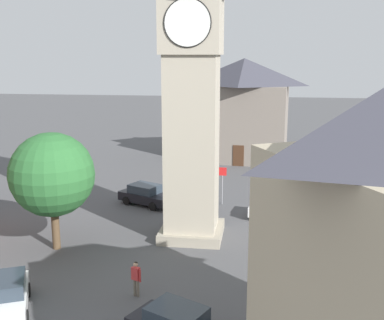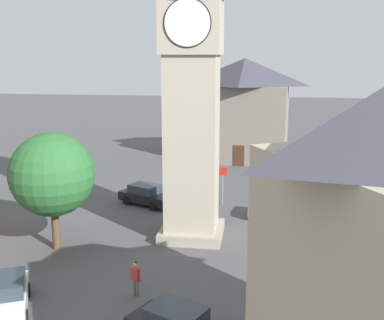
{
  "view_description": "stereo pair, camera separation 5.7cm",
  "coord_description": "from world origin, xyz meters",
  "px_view_note": "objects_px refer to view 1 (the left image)",
  "views": [
    {
      "loc": [
        3.86,
        -26.95,
        10.81
      ],
      "look_at": [
        0.0,
        0.0,
        4.77
      ],
      "focal_mm": 44.31,
      "sensor_mm": 36.0,
      "label": 1
    },
    {
      "loc": [
        3.92,
        -26.94,
        10.81
      ],
      "look_at": [
        0.0,
        0.0,
        4.77
      ],
      "focal_mm": 44.31,
      "sensor_mm": 36.0,
      "label": 2
    }
  ],
  "objects_px": {
    "car_silver_kerb": "(370,285)",
    "car_white_side": "(6,296)",
    "car_blue_kerb": "(280,210)",
    "pedestrian": "(136,276)",
    "road_sign": "(222,179)",
    "building_shop_left": "(243,109)",
    "clock_tower": "(192,40)",
    "tree": "(52,175)",
    "car_red_corner": "(326,237)",
    "car_green_alley": "(146,195)"
  },
  "relations": [
    {
      "from": "car_blue_kerb",
      "to": "road_sign",
      "type": "xyz_separation_m",
      "value": [
        -4.11,
        2.96,
        1.14
      ]
    },
    {
      "from": "pedestrian",
      "to": "building_shop_left",
      "type": "relative_size",
      "value": 0.16
    },
    {
      "from": "car_blue_kerb",
      "to": "car_silver_kerb",
      "type": "distance_m",
      "value": 10.82
    },
    {
      "from": "car_white_side",
      "to": "tree",
      "type": "relative_size",
      "value": 0.66
    },
    {
      "from": "clock_tower",
      "to": "car_blue_kerb",
      "type": "height_order",
      "value": "clock_tower"
    },
    {
      "from": "car_white_side",
      "to": "road_sign",
      "type": "relative_size",
      "value": 1.59
    },
    {
      "from": "car_blue_kerb",
      "to": "building_shop_left",
      "type": "relative_size",
      "value": 0.41
    },
    {
      "from": "car_green_alley",
      "to": "car_blue_kerb",
      "type": "bearing_deg",
      "value": -11.96
    },
    {
      "from": "building_shop_left",
      "to": "road_sign",
      "type": "relative_size",
      "value": 3.75
    },
    {
      "from": "car_blue_kerb",
      "to": "road_sign",
      "type": "bearing_deg",
      "value": 144.21
    },
    {
      "from": "pedestrian",
      "to": "building_shop_left",
      "type": "height_order",
      "value": "building_shop_left"
    },
    {
      "from": "car_blue_kerb",
      "to": "car_white_side",
      "type": "xyz_separation_m",
      "value": [
        -12.04,
        -13.42,
        0.0
      ]
    },
    {
      "from": "car_silver_kerb",
      "to": "building_shop_left",
      "type": "distance_m",
      "value": 29.89
    },
    {
      "from": "clock_tower",
      "to": "car_blue_kerb",
      "type": "relative_size",
      "value": 4.58
    },
    {
      "from": "car_silver_kerb",
      "to": "building_shop_left",
      "type": "relative_size",
      "value": 0.42
    },
    {
      "from": "car_blue_kerb",
      "to": "pedestrian",
      "type": "relative_size",
      "value": 2.58
    },
    {
      "from": "building_shop_left",
      "to": "road_sign",
      "type": "xyz_separation_m",
      "value": [
        -0.89,
        -15.57,
        -3.45
      ]
    },
    {
      "from": "car_silver_kerb",
      "to": "car_red_corner",
      "type": "bearing_deg",
      "value": 101.75
    },
    {
      "from": "clock_tower",
      "to": "tree",
      "type": "relative_size",
      "value": 2.97
    },
    {
      "from": "car_silver_kerb",
      "to": "car_white_side",
      "type": "distance_m",
      "value": 15.92
    },
    {
      "from": "tree",
      "to": "pedestrian",
      "type": "bearing_deg",
      "value": -38.43
    },
    {
      "from": "car_blue_kerb",
      "to": "building_shop_left",
      "type": "xyz_separation_m",
      "value": [
        -3.22,
        18.53,
        4.59
      ]
    },
    {
      "from": "car_white_side",
      "to": "clock_tower",
      "type": "bearing_deg",
      "value": 55.95
    },
    {
      "from": "car_silver_kerb",
      "to": "car_green_alley",
      "type": "height_order",
      "value": "same"
    },
    {
      "from": "car_blue_kerb",
      "to": "clock_tower",
      "type": "bearing_deg",
      "value": -146.23
    },
    {
      "from": "car_white_side",
      "to": "car_red_corner",
      "type": "bearing_deg",
      "value": 31.67
    },
    {
      "from": "car_red_corner",
      "to": "building_shop_left",
      "type": "bearing_deg",
      "value": 103.64
    },
    {
      "from": "clock_tower",
      "to": "road_sign",
      "type": "relative_size",
      "value": 7.12
    },
    {
      "from": "car_silver_kerb",
      "to": "road_sign",
      "type": "xyz_separation_m",
      "value": [
        -7.67,
        13.18,
        1.14
      ]
    },
    {
      "from": "road_sign",
      "to": "building_shop_left",
      "type": "bearing_deg",
      "value": 86.73
    },
    {
      "from": "tree",
      "to": "building_shop_left",
      "type": "distance_m",
      "value": 26.91
    },
    {
      "from": "pedestrian",
      "to": "road_sign",
      "type": "relative_size",
      "value": 0.6
    },
    {
      "from": "car_green_alley",
      "to": "pedestrian",
      "type": "relative_size",
      "value": 2.63
    },
    {
      "from": "clock_tower",
      "to": "car_white_side",
      "type": "xyz_separation_m",
      "value": [
        -6.62,
        -9.79,
        -10.87
      ]
    },
    {
      "from": "clock_tower",
      "to": "road_sign",
      "type": "xyz_separation_m",
      "value": [
        1.31,
        6.58,
        -9.73
      ]
    },
    {
      "from": "car_green_alley",
      "to": "car_white_side",
      "type": "bearing_deg",
      "value": -98.77
    },
    {
      "from": "car_blue_kerb",
      "to": "pedestrian",
      "type": "xyz_separation_m",
      "value": [
        -6.89,
        -11.27,
        0.25
      ]
    },
    {
      "from": "car_green_alley",
      "to": "building_shop_left",
      "type": "relative_size",
      "value": 0.42
    },
    {
      "from": "car_silver_kerb",
      "to": "building_shop_left",
      "type": "xyz_separation_m",
      "value": [
        -6.78,
        28.75,
        4.59
      ]
    },
    {
      "from": "car_blue_kerb",
      "to": "car_red_corner",
      "type": "xyz_separation_m",
      "value": [
        2.38,
        -4.53,
        0.0
      ]
    },
    {
      "from": "car_red_corner",
      "to": "car_white_side",
      "type": "height_order",
      "value": "same"
    },
    {
      "from": "pedestrian",
      "to": "tree",
      "type": "xyz_separation_m",
      "value": [
        -5.91,
        4.69,
        3.34
      ]
    },
    {
      "from": "car_green_alley",
      "to": "pedestrian",
      "type": "xyz_separation_m",
      "value": [
        2.76,
        -13.32,
        0.25
      ]
    },
    {
      "from": "clock_tower",
      "to": "car_red_corner",
      "type": "xyz_separation_m",
      "value": [
        7.79,
        -0.9,
        -10.87
      ]
    },
    {
      "from": "car_blue_kerb",
      "to": "pedestrian",
      "type": "distance_m",
      "value": 13.22
    },
    {
      "from": "car_green_alley",
      "to": "tree",
      "type": "bearing_deg",
      "value": -110.09
    },
    {
      "from": "car_blue_kerb",
      "to": "car_red_corner",
      "type": "bearing_deg",
      "value": -62.3
    },
    {
      "from": "car_blue_kerb",
      "to": "car_red_corner",
      "type": "distance_m",
      "value": 5.11
    },
    {
      "from": "building_shop_left",
      "to": "road_sign",
      "type": "height_order",
      "value": "building_shop_left"
    },
    {
      "from": "car_silver_kerb",
      "to": "tree",
      "type": "height_order",
      "value": "tree"
    }
  ]
}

